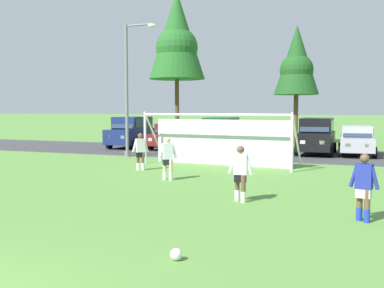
{
  "coord_description": "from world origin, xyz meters",
  "views": [
    {
      "loc": [
        5.43,
        -3.77,
        2.7
      ],
      "look_at": [
        0.59,
        8.77,
        1.64
      ],
      "focal_mm": 41.68,
      "sensor_mm": 36.0,
      "label": 1
    }
  ],
  "objects": [
    {
      "name": "player_trailing_back",
      "position": [
        5.47,
        7.52,
        0.82
      ],
      "size": [
        0.71,
        0.34,
        1.64
      ],
      "color": "brown",
      "rests_on": "ground"
    },
    {
      "name": "parked_car_slot_far_left",
      "position": [
        -9.85,
        23.96,
        1.11
      ],
      "size": [
        2.23,
        4.65,
        2.16
      ],
      "color": "navy",
      "rests_on": "ground"
    },
    {
      "name": "parked_car_slot_center",
      "position": [
        -0.86,
        22.13,
        0.88
      ],
      "size": [
        2.15,
        4.26,
        1.72
      ],
      "color": "silver",
      "rests_on": "ground"
    },
    {
      "name": "parked_car_slot_center_right",
      "position": [
        2.81,
        23.79,
        1.11
      ],
      "size": [
        2.15,
        4.6,
        2.16
      ],
      "color": "black",
      "rests_on": "ground"
    },
    {
      "name": "parked_car_slot_right",
      "position": [
        5.07,
        23.81,
        0.88
      ],
      "size": [
        2.19,
        4.28,
        1.72
      ],
      "color": "#B2B2BC",
      "rests_on": "ground"
    },
    {
      "name": "tree_left_edge",
      "position": [
        -9.29,
        30.83,
        8.6
      ],
      "size": [
        4.69,
        4.69,
        12.5
      ],
      "color": "brown",
      "rests_on": "ground"
    },
    {
      "name": "parking_lot_strip",
      "position": [
        0.0,
        22.97,
        0.0
      ],
      "size": [
        52.0,
        8.4,
        0.01
      ],
      "primitive_type": "cube",
      "color": "#3D3D3F",
      "rests_on": "ground"
    },
    {
      "name": "ground_plane",
      "position": [
        0.0,
        15.0,
        0.0
      ],
      "size": [
        400.0,
        400.0,
        0.0
      ],
      "primitive_type": "plane",
      "color": "#598C3D"
    },
    {
      "name": "street_lamp",
      "position": [
        -6.96,
        18.5,
        3.86
      ],
      "size": [
        2.0,
        0.32,
        7.44
      ],
      "color": "slate",
      "rests_on": "ground"
    },
    {
      "name": "player_defender_far",
      "position": [
        2.12,
        8.72,
        0.82
      ],
      "size": [
        0.75,
        0.33,
        1.64
      ],
      "color": "brown",
      "rests_on": "ground"
    },
    {
      "name": "soccer_goal",
      "position": [
        -0.99,
        16.46,
        1.29
      ],
      "size": [
        7.55,
        2.53,
        2.57
      ],
      "color": "white",
      "rests_on": "ground"
    },
    {
      "name": "tree_mid_left",
      "position": [
        0.46,
        31.6,
        6.3
      ],
      "size": [
        3.44,
        3.44,
        9.18
      ],
      "color": "brown",
      "rests_on": "ground"
    },
    {
      "name": "soccer_ball",
      "position": [
        2.37,
        3.37,
        0.11
      ],
      "size": [
        0.22,
        0.22,
        0.22
      ],
      "color": "white",
      "rests_on": "ground"
    },
    {
      "name": "parked_car_slot_center_left",
      "position": [
        -3.29,
        24.05,
        1.11
      ],
      "size": [
        2.3,
        4.68,
        2.16
      ],
      "color": "#194C2D",
      "rests_on": "ground"
    },
    {
      "name": "player_midfield_center",
      "position": [
        -3.75,
        13.67,
        0.82
      ],
      "size": [
        0.64,
        0.51,
        1.64
      ],
      "color": "brown",
      "rests_on": "ground"
    },
    {
      "name": "parked_car_slot_left",
      "position": [
        -6.75,
        23.93,
        0.88
      ],
      "size": [
        2.2,
        4.28,
        1.72
      ],
      "color": "maroon",
      "rests_on": "ground"
    },
    {
      "name": "player_striker_near",
      "position": [
        -1.49,
        11.58,
        0.82
      ],
      "size": [
        0.68,
        0.46,
        1.64
      ],
      "color": "beige",
      "rests_on": "ground"
    }
  ]
}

